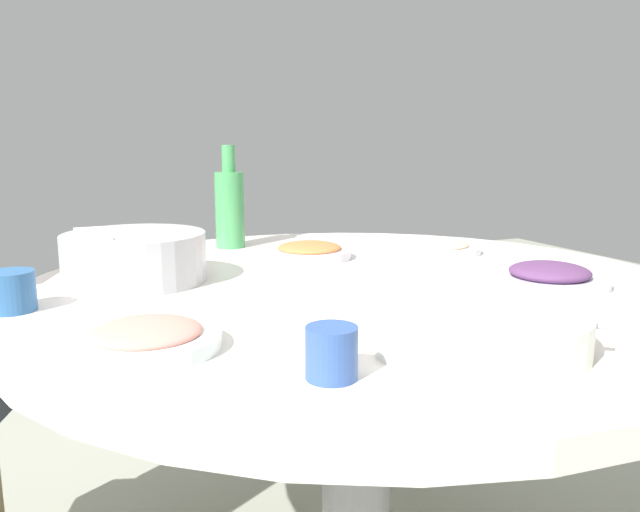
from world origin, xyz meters
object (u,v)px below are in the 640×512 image
at_px(round_dining_table, 358,341).
at_px(dish_shrimp, 147,337).
at_px(green_bottle, 230,207).
at_px(tea_cup_near, 11,291).
at_px(tea_cup_far, 332,353).
at_px(dish_tofu_braise, 310,251).
at_px(rice_bowl, 135,256).
at_px(soup_bowl, 479,330).
at_px(dish_noodles, 441,247).
at_px(dish_eggplant, 549,276).

distance_m(round_dining_table, dish_shrimp, 0.52).
height_order(green_bottle, tea_cup_near, green_bottle).
bearing_deg(tea_cup_far, dish_tofu_braise, -111.50).
height_order(rice_bowl, soup_bowl, rice_bowl).
distance_m(dish_tofu_braise, tea_cup_far, 0.77).
bearing_deg(dish_noodles, rice_bowl, 1.03).
xyz_separation_m(dish_eggplant, tea_cup_near, (0.97, -0.23, 0.02)).
bearing_deg(round_dining_table, dish_noodles, -148.02).
relative_size(round_dining_table, tea_cup_far, 20.68).
distance_m(soup_bowl, dish_shrimp, 0.46).
distance_m(rice_bowl, green_bottle, 0.43).
distance_m(rice_bowl, dish_noodles, 0.76).
xyz_separation_m(dish_eggplant, dish_shrimp, (0.79, 0.06, -0.00)).
height_order(dish_noodles, tea_cup_near, tea_cup_near).
height_order(rice_bowl, tea_cup_near, rice_bowl).
bearing_deg(dish_tofu_braise, green_bottle, -60.00).
distance_m(green_bottle, tea_cup_far, 0.96).
bearing_deg(tea_cup_far, tea_cup_near, -53.91).
xyz_separation_m(tea_cup_near, tea_cup_far, (-0.36, 0.50, -0.00)).
height_order(dish_shrimp, dish_noodles, dish_shrimp).
relative_size(dish_tofu_braise, dish_eggplant, 0.88).
distance_m(dish_tofu_braise, dish_shrimp, 0.70).
xyz_separation_m(soup_bowl, green_bottle, (0.08, -0.93, 0.08)).
xyz_separation_m(round_dining_table, rice_bowl, (0.40, -0.21, 0.17)).
relative_size(rice_bowl, dish_tofu_braise, 1.40).
distance_m(dish_eggplant, tea_cup_near, 1.00).
bearing_deg(dish_shrimp, soup_bowl, 155.88).
bearing_deg(soup_bowl, rice_bowl, -59.06).
height_order(dish_shrimp, tea_cup_far, tea_cup_far).
bearing_deg(dish_eggplant, dish_shrimp, 4.60).
xyz_separation_m(rice_bowl, tea_cup_near, (0.22, 0.14, -0.02)).
height_order(soup_bowl, dish_tofu_braise, soup_bowl).
bearing_deg(tea_cup_near, tea_cup_far, 126.09).
bearing_deg(dish_noodles, dish_tofu_braise, -12.24).
bearing_deg(tea_cup_far, green_bottle, -99.21).
height_order(round_dining_table, dish_eggplant, dish_eggplant).
distance_m(round_dining_table, rice_bowl, 0.48).
height_order(soup_bowl, tea_cup_near, tea_cup_near).
xyz_separation_m(rice_bowl, dish_tofu_braise, (-0.42, -0.09, -0.04)).
xyz_separation_m(rice_bowl, dish_eggplant, (-0.74, 0.37, -0.03)).
bearing_deg(tea_cup_near, rice_bowl, -148.40).
bearing_deg(rice_bowl, green_bottle, -133.15).
height_order(rice_bowl, dish_shrimp, rice_bowl).
bearing_deg(dish_tofu_braise, rice_bowl, 11.46).
bearing_deg(dish_eggplant, soup_bowl, 34.07).
relative_size(soup_bowl, dish_tofu_braise, 1.47).
distance_m(rice_bowl, dish_tofu_braise, 0.43).
height_order(dish_eggplant, tea_cup_near, tea_cup_near).
height_order(dish_eggplant, tea_cup_far, tea_cup_far).
bearing_deg(tea_cup_near, green_bottle, -138.95).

